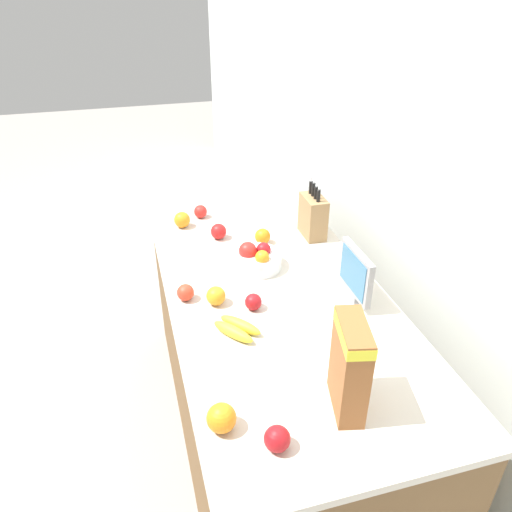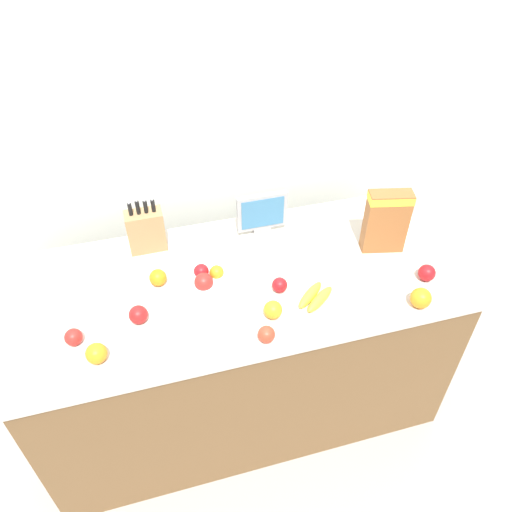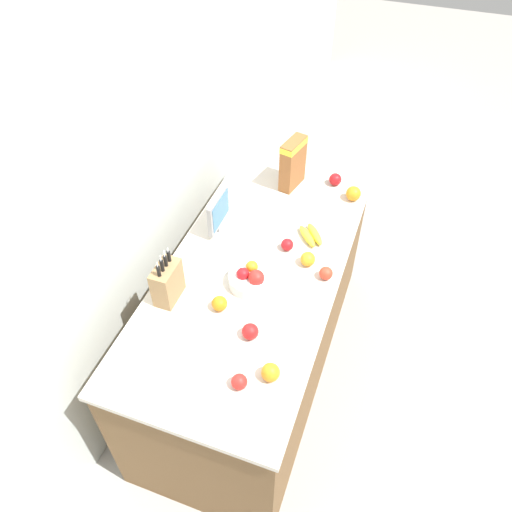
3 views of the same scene
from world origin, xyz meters
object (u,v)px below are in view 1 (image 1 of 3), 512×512
(banana_bunch, at_px, (237,328))
(apple_middle, at_px, (200,212))
(apple_near_bananas, at_px, (185,292))
(apple_rightmost, at_px, (253,302))
(orange_front_right, at_px, (182,220))
(orange_back_center, at_px, (216,296))
(orange_front_left, at_px, (221,418))
(knife_block, at_px, (313,216))
(cereal_box, at_px, (350,364))
(orange_mid_right, at_px, (263,236))
(apple_by_knife_block, at_px, (219,231))
(fruit_bowl, at_px, (256,258))
(apple_front, at_px, (277,439))
(small_monitor, at_px, (355,273))

(banana_bunch, relative_size, apple_middle, 2.83)
(apple_near_bananas, bearing_deg, apple_rightmost, 61.67)
(apple_middle, bearing_deg, orange_front_right, -52.68)
(orange_back_center, bearing_deg, orange_front_left, -10.04)
(knife_block, relative_size, orange_front_right, 3.70)
(cereal_box, distance_m, orange_back_center, 0.69)
(orange_mid_right, bearing_deg, apple_rightmost, -20.03)
(apple_by_knife_block, relative_size, orange_back_center, 1.00)
(apple_near_bananas, distance_m, orange_front_right, 0.64)
(fruit_bowl, xyz_separation_m, apple_middle, (-0.55, -0.15, -0.01))
(knife_block, relative_size, orange_front_left, 3.41)
(apple_rightmost, relative_size, orange_mid_right, 0.89)
(apple_middle, distance_m, orange_mid_right, 0.43)
(fruit_bowl, height_order, orange_mid_right, fruit_bowl)
(orange_front_right, relative_size, orange_mid_right, 1.08)
(apple_by_knife_block, bearing_deg, banana_bunch, -6.64)
(orange_mid_right, relative_size, orange_back_center, 0.98)
(orange_mid_right, bearing_deg, orange_front_right, -128.08)
(cereal_box, xyz_separation_m, orange_back_center, (-0.62, -0.27, -0.13))
(apple_near_bananas, distance_m, apple_rightmost, 0.28)
(orange_mid_right, bearing_deg, apple_middle, -146.13)
(orange_front_right, bearing_deg, apple_by_knife_block, 42.30)
(knife_block, height_order, apple_near_bananas, knife_block)
(cereal_box, distance_m, banana_bunch, 0.51)
(orange_front_left, bearing_deg, orange_mid_right, 157.77)
(cereal_box, bearing_deg, apple_near_bananas, -137.63)
(apple_middle, distance_m, orange_back_center, 0.78)
(apple_middle, bearing_deg, apple_rightmost, 3.87)
(cereal_box, bearing_deg, orange_front_right, -154.08)
(knife_block, xyz_separation_m, orange_back_center, (0.44, -0.57, -0.07))
(apple_near_bananas, xyz_separation_m, orange_front_right, (-0.63, 0.08, 0.01))
(knife_block, xyz_separation_m, banana_bunch, (0.63, -0.53, -0.08))
(apple_middle, xyz_separation_m, apple_front, (1.49, -0.05, 0.00))
(cereal_box, bearing_deg, orange_mid_right, -169.39)
(apple_front, xyz_separation_m, orange_back_center, (-0.71, -0.03, 0.00))
(banana_bunch, distance_m, orange_front_left, 0.43)
(fruit_bowl, bearing_deg, apple_middle, -164.69)
(apple_middle, height_order, apple_front, apple_front)
(apple_middle, height_order, orange_mid_right, orange_mid_right)
(banana_bunch, height_order, apple_rightmost, apple_rightmost)
(apple_by_knife_block, bearing_deg, orange_front_right, -137.70)
(orange_front_left, height_order, orange_back_center, orange_front_left)
(cereal_box, height_order, apple_by_knife_block, cereal_box)
(small_monitor, relative_size, fruit_bowl, 1.10)
(apple_near_bananas, relative_size, orange_mid_right, 0.92)
(banana_bunch, bearing_deg, apple_rightmost, 142.42)
(apple_rightmost, height_order, orange_front_right, orange_front_right)
(apple_front, bearing_deg, cereal_box, 110.68)
(orange_mid_right, bearing_deg, apple_by_knife_block, -118.05)
(knife_block, relative_size, small_monitor, 1.23)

